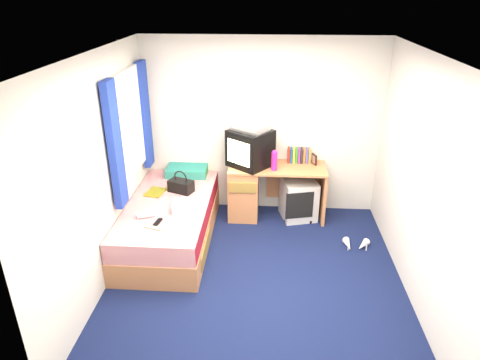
# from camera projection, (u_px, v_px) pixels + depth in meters

# --- Properties ---
(ground) EXTENTS (3.40, 3.40, 0.00)m
(ground) POSITION_uv_depth(u_px,v_px,m) (256.00, 278.00, 4.74)
(ground) COLOR #0C1438
(ground) RESTS_ON ground
(room_shell) EXTENTS (3.40, 3.40, 3.40)m
(room_shell) POSITION_uv_depth(u_px,v_px,m) (258.00, 156.00, 4.14)
(room_shell) COLOR white
(room_shell) RESTS_ON ground
(bed) EXTENTS (1.01, 2.00, 0.54)m
(bed) POSITION_uv_depth(u_px,v_px,m) (170.00, 222.00, 5.33)
(bed) COLOR tan
(bed) RESTS_ON ground
(pillow) EXTENTS (0.56, 0.37, 0.12)m
(pillow) POSITION_uv_depth(u_px,v_px,m) (187.00, 171.00, 5.95)
(pillow) COLOR #175D99
(pillow) RESTS_ON bed
(desk) EXTENTS (1.30, 0.55, 0.75)m
(desk) POSITION_uv_depth(u_px,v_px,m) (256.00, 189.00, 5.88)
(desk) COLOR tan
(desk) RESTS_ON ground
(storage_cube) EXTENTS (0.54, 0.54, 0.55)m
(storage_cube) POSITION_uv_depth(u_px,v_px,m) (299.00, 199.00, 5.88)
(storage_cube) COLOR silver
(storage_cube) RESTS_ON ground
(crt_tv) EXTENTS (0.67, 0.66, 0.49)m
(crt_tv) POSITION_uv_depth(u_px,v_px,m) (250.00, 148.00, 5.64)
(crt_tv) COLOR black
(crt_tv) RESTS_ON desk
(vcr) EXTENTS (0.53, 0.50, 0.08)m
(vcr) POSITION_uv_depth(u_px,v_px,m) (251.00, 127.00, 5.52)
(vcr) COLOR silver
(vcr) RESTS_ON crt_tv
(book_row) EXTENTS (0.31, 0.13, 0.20)m
(book_row) POSITION_uv_depth(u_px,v_px,m) (299.00, 155.00, 5.81)
(book_row) COLOR maroon
(book_row) RESTS_ON desk
(picture_frame) EXTENTS (0.06, 0.12, 0.14)m
(picture_frame) POSITION_uv_depth(u_px,v_px,m) (314.00, 159.00, 5.75)
(picture_frame) COLOR black
(picture_frame) RESTS_ON desk
(pink_water_bottle) EXTENTS (0.08, 0.08, 0.25)m
(pink_water_bottle) POSITION_uv_depth(u_px,v_px,m) (274.00, 161.00, 5.55)
(pink_water_bottle) COLOR #ED218C
(pink_water_bottle) RESTS_ON desk
(aerosol_can) EXTENTS (0.06, 0.06, 0.17)m
(aerosol_can) POSITION_uv_depth(u_px,v_px,m) (272.00, 159.00, 5.73)
(aerosol_can) COLOR silver
(aerosol_can) RESTS_ON desk
(handbag) EXTENTS (0.35, 0.28, 0.29)m
(handbag) POSITION_uv_depth(u_px,v_px,m) (181.00, 186.00, 5.46)
(handbag) COLOR black
(handbag) RESTS_ON bed
(towel) EXTENTS (0.34, 0.30, 0.10)m
(towel) POSITION_uv_depth(u_px,v_px,m) (185.00, 206.00, 5.02)
(towel) COLOR white
(towel) RESTS_ON bed
(magazine) EXTENTS (0.26, 0.32, 0.01)m
(magazine) POSITION_uv_depth(u_px,v_px,m) (155.00, 192.00, 5.46)
(magazine) COLOR yellow
(magazine) RESTS_ON bed
(water_bottle) EXTENTS (0.21, 0.13, 0.07)m
(water_bottle) POSITION_uv_depth(u_px,v_px,m) (146.00, 215.00, 4.87)
(water_bottle) COLOR white
(water_bottle) RESTS_ON bed
(colour_swatch_fan) EXTENTS (0.23, 0.12, 0.01)m
(colour_swatch_fan) POSITION_uv_depth(u_px,v_px,m) (154.00, 228.00, 4.66)
(colour_swatch_fan) COLOR gold
(colour_swatch_fan) RESTS_ON bed
(remote_control) EXTENTS (0.08, 0.17, 0.02)m
(remote_control) POSITION_uv_depth(u_px,v_px,m) (158.00, 222.00, 4.76)
(remote_control) COLOR black
(remote_control) RESTS_ON bed
(window_assembly) EXTENTS (0.11, 1.42, 1.40)m
(window_assembly) POSITION_uv_depth(u_px,v_px,m) (130.00, 128.00, 5.07)
(window_assembly) COLOR silver
(window_assembly) RESTS_ON room_shell
(white_heels) EXTENTS (0.34, 0.23, 0.09)m
(white_heels) POSITION_uv_depth(u_px,v_px,m) (355.00, 245.00, 5.27)
(white_heels) COLOR white
(white_heels) RESTS_ON ground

